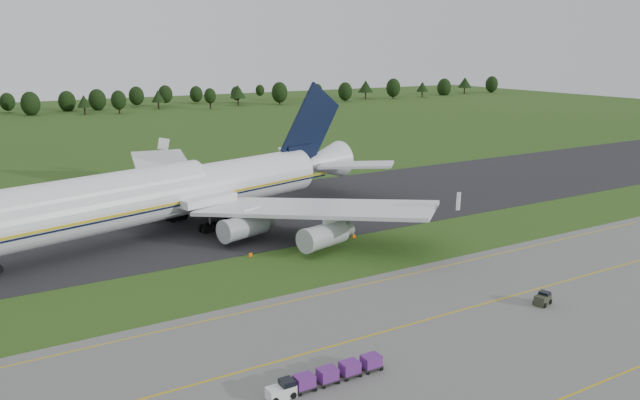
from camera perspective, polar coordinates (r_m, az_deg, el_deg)
ground at (r=84.90m, az=-2.07°, el=-6.14°), size 600.00×600.00×0.00m
apron at (r=59.90m, az=14.26°, el=-15.58°), size 300.00×52.00×0.06m
taxiway at (r=109.19m, az=-9.10°, el=-1.70°), size 300.00×40.00×0.08m
apron_markings at (r=64.37m, az=9.78°, el=-13.11°), size 300.00×30.20×0.01m
tree_line at (r=298.39m, az=-18.77°, el=8.76°), size 525.95×20.76×11.86m
aircraft at (r=101.66m, az=-13.99°, el=0.60°), size 79.94×75.25×22.48m
baggage_train at (r=57.05m, az=0.45°, el=-15.81°), size 11.46×1.47×1.41m
utility_cart at (r=77.17m, az=19.68°, el=-8.60°), size 2.36×1.78×1.15m
edge_markers at (r=92.87m, az=-1.40°, el=-4.17°), size 18.07×0.30×0.60m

